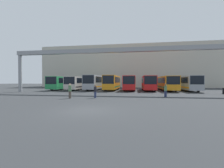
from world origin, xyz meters
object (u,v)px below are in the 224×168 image
object	(u,v)px
bus_slot_4	(130,82)
pedestrian_near_right	(95,91)
bus_slot_5	(148,82)
bus_slot_6	(166,82)
bus_slot_3	(112,82)
bus_slot_2	(97,82)
pedestrian_mid_left	(166,90)
pedestrian_near_center	(70,90)
bus_slot_7	(187,82)
bus_slot_0	(63,82)
bus_slot_1	(80,82)

from	to	relation	value
bus_slot_4	pedestrian_near_right	world-z (taller)	bus_slot_4
bus_slot_5	bus_slot_6	xyz separation A→B (m)	(3.92, 1.15, -0.03)
bus_slot_3	bus_slot_5	distance (m)	7.84
bus_slot_2	bus_slot_3	world-z (taller)	bus_slot_2
bus_slot_2	pedestrian_mid_left	distance (m)	19.30
pedestrian_mid_left	pedestrian_near_center	bearing A→B (deg)	-6.54
bus_slot_4	bus_slot_3	bearing A→B (deg)	176.36
bus_slot_7	pedestrian_near_right	size ratio (longest dim) A/B	6.66
pedestrian_mid_left	bus_slot_6	bearing A→B (deg)	-123.28
bus_slot_5	bus_slot_2	bearing A→B (deg)	174.13
pedestrian_near_center	bus_slot_0	bearing A→B (deg)	141.98
bus_slot_2	bus_slot_5	world-z (taller)	bus_slot_2
bus_slot_3	pedestrian_mid_left	xyz separation A→B (m)	(8.90, -13.52, -0.97)
bus_slot_4	bus_slot_7	distance (m)	11.75
bus_slot_0	bus_slot_4	xyz separation A→B (m)	(15.66, -0.08, 0.04)
pedestrian_near_center	pedestrian_near_right	bearing A→B (deg)	39.19
bus_slot_1	bus_slot_0	bearing A→B (deg)	-173.19
pedestrian_near_center	bus_slot_3	bearing A→B (deg)	104.23
bus_slot_0	bus_slot_5	distance (m)	19.58
bus_slot_2	pedestrian_mid_left	world-z (taller)	bus_slot_2
pedestrian_near_right	bus_slot_7	bearing A→B (deg)	-97.18
bus_slot_2	bus_slot_5	xyz separation A→B (m)	(11.75, -1.21, -0.12)
pedestrian_near_right	pedestrian_mid_left	world-z (taller)	pedestrian_mid_left
bus_slot_2	pedestrian_near_right	xyz separation A→B (m)	(4.31, -16.69, -1.06)
bus_slot_0	bus_slot_7	size ratio (longest dim) A/B	0.99
bus_slot_6	bus_slot_7	xyz separation A→B (m)	(3.92, -0.96, 0.03)
bus_slot_2	pedestrian_mid_left	xyz separation A→B (m)	(12.81, -14.40, -1.01)
bus_slot_2	bus_slot_5	size ratio (longest dim) A/B	1.24
pedestrian_near_right	bus_slot_1	bearing A→B (deg)	-25.90
bus_slot_7	bus_slot_3	bearing A→B (deg)	179.50
bus_slot_3	bus_slot_1	bearing A→B (deg)	177.81
bus_slot_0	bus_slot_3	bearing A→B (deg)	0.82
bus_slot_3	pedestrian_mid_left	bearing A→B (deg)	-56.65
bus_slot_1	pedestrian_near_right	world-z (taller)	bus_slot_1
bus_slot_3	pedestrian_mid_left	distance (m)	16.21
pedestrian_near_center	pedestrian_mid_left	xyz separation A→B (m)	(11.32, 3.14, -0.04)
bus_slot_3	bus_slot_7	xyz separation A→B (m)	(15.66, -0.14, -0.08)
pedestrian_near_center	pedestrian_mid_left	size ratio (longest dim) A/B	1.05
bus_slot_5	bus_slot_0	bearing A→B (deg)	179.54
bus_slot_0	pedestrian_near_right	xyz separation A→B (m)	(12.14, -15.64, -0.90)
bus_slot_5	bus_slot_7	size ratio (longest dim) A/B	0.96
bus_slot_3	bus_slot_6	world-z (taller)	bus_slot_3
bus_slot_0	pedestrian_near_right	bearing A→B (deg)	-52.18
bus_slot_4	bus_slot_0	bearing A→B (deg)	179.70
bus_slot_2	bus_slot_0	bearing A→B (deg)	-172.36
bus_slot_7	pedestrian_near_right	distance (m)	21.90
bus_slot_2	pedestrian_near_right	distance (m)	17.28
bus_slot_3	bus_slot_4	world-z (taller)	bus_slot_3
bus_slot_1	bus_slot_7	distance (m)	23.49
bus_slot_0	bus_slot_5	size ratio (longest dim) A/B	1.03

